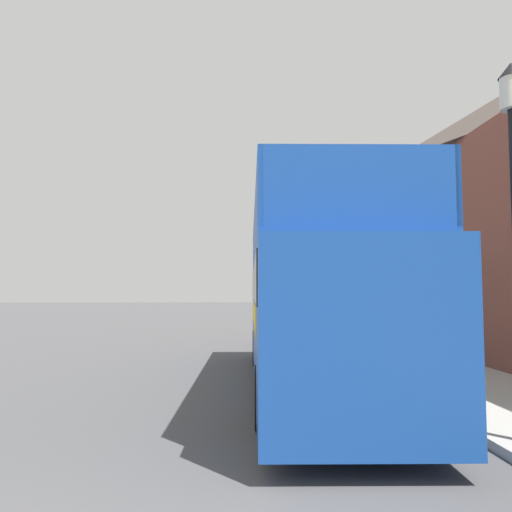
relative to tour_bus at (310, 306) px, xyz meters
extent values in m
plane|color=#4C4C4F|center=(-4.27, 12.69, -1.78)|extent=(144.00, 144.00, 0.00)
cube|color=#ADAAA3|center=(3.33, 9.69, -1.71)|extent=(3.23, 108.00, 0.14)
cube|color=brown|center=(7.94, 5.88, 1.50)|extent=(6.00, 16.06, 6.57)
pyramid|color=#473D38|center=(7.94, 5.88, 6.08)|extent=(6.00, 16.06, 2.59)
cube|color=#19479E|center=(0.00, -0.12, -0.26)|extent=(2.88, 11.12, 2.51)
cube|color=yellow|center=(-0.03, -0.67, -0.14)|extent=(2.71, 6.16, 0.45)
cube|color=black|center=(0.00, -0.12, 0.49)|extent=(2.88, 10.24, 0.70)
cube|color=#19479E|center=(0.00, -0.12, 1.04)|extent=(2.85, 10.24, 0.10)
cube|color=#19479E|center=(-1.20, -0.07, 1.60)|extent=(0.46, 10.15, 1.01)
cube|color=#19479E|center=(1.19, -0.16, 1.60)|extent=(0.46, 10.15, 1.01)
cube|color=#19479E|center=(-0.20, -5.16, 1.60)|extent=(2.46, 0.16, 1.01)
cube|color=#19479E|center=(0.16, 4.18, 1.60)|extent=(2.52, 1.64, 1.01)
cylinder|color=black|center=(-0.98, 3.34, -1.30)|extent=(0.32, 0.99, 0.98)
cylinder|color=black|center=(1.23, 3.26, -1.30)|extent=(0.32, 0.99, 0.98)
cylinder|color=black|center=(-1.23, -3.27, -1.30)|extent=(0.32, 0.99, 0.98)
cylinder|color=black|center=(0.98, -3.36, -1.30)|extent=(0.32, 0.99, 0.98)
cube|color=#9E9EA3|center=(0.59, 8.45, -1.19)|extent=(1.92, 4.29, 0.83)
cube|color=black|center=(0.59, 8.33, -0.52)|extent=(1.62, 2.09, 0.51)
cylinder|color=black|center=(-0.27, 9.73, -1.46)|extent=(0.23, 0.65, 0.64)
cylinder|color=black|center=(1.34, 9.79, -1.46)|extent=(0.23, 0.65, 0.64)
cylinder|color=black|center=(-0.16, 7.11, -1.46)|extent=(0.23, 0.65, 0.64)
cylinder|color=black|center=(1.45, 7.18, -1.46)|extent=(0.23, 0.65, 0.64)
cylinder|color=silver|center=(2.14, -4.50, 3.06)|extent=(0.32, 0.32, 0.45)
cone|color=black|center=(2.14, -4.50, 3.40)|extent=(0.35, 0.35, 0.22)
cylinder|color=black|center=(2.29, 4.80, 0.29)|extent=(0.13, 0.13, 3.88)
cylinder|color=silver|center=(2.29, 4.80, 2.46)|extent=(0.32, 0.32, 0.45)
cone|color=black|center=(2.29, 4.80, 2.79)|extent=(0.35, 0.35, 0.22)
camera|label=1|loc=(-1.74, -11.03, 0.33)|focal=35.00mm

